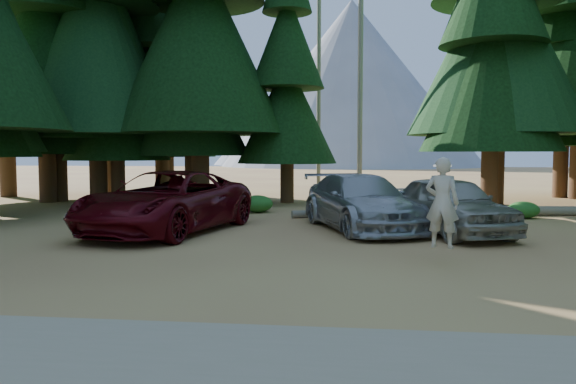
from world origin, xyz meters
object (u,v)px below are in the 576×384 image
Objects in this scene: silver_minivan_right at (450,205)px; log_left at (343,213)px; log_right at (555,211)px; red_pickup at (167,202)px; log_mid at (354,208)px; frisbee_player at (442,202)px; silver_minivan_center at (361,202)px.

silver_minivan_right is 4.93m from log_left.
red_pickup is at bearing -159.75° from log_right.
red_pickup reaches higher than log_right.
red_pickup reaches higher than log_left.
silver_minivan_right is 6.37m from log_mid.
log_left is at bearing -55.50° from frisbee_player.
log_right is at bearing -10.75° from log_left.
silver_minivan_right is at bearing -72.62° from log_left.
silver_minivan_right reaches higher than log_left.
red_pickup is 7.83m from silver_minivan_right.
log_right is (7.12, -0.63, 0.04)m from log_mid.
frisbee_player is 0.35× the size of log_right.
silver_minivan_center is (5.41, 1.26, -0.06)m from red_pickup.
log_left reaches higher than log_mid.
log_mid is at bearing -60.49° from frisbee_player.
silver_minivan_right is at bearing -135.92° from log_right.
red_pickup is 13.61m from log_right.
silver_minivan_center is 3.01× the size of frisbee_player.
log_mid is at bearing 170.34° from log_right.
log_left is at bearing 54.79° from red_pickup.
red_pickup is 1.13× the size of silver_minivan_center.
frisbee_player is 0.50× the size of log_left.
silver_minivan_center is at bearing -76.90° from log_mid.
silver_minivan_right is at bearing -36.87° from silver_minivan_center.
frisbee_player reaches higher than log_right.
frisbee_player is at bearing -15.17° from red_pickup.
log_mid is (-0.20, 5.08, -0.67)m from silver_minivan_center.
log_right reaches higher than log_left.
log_right is (4.53, 5.14, -0.64)m from silver_minivan_right.
frisbee_player is at bearing -92.92° from silver_minivan_center.
frisbee_player is 0.59× the size of log_mid.
red_pickup reaches higher than silver_minivan_right.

